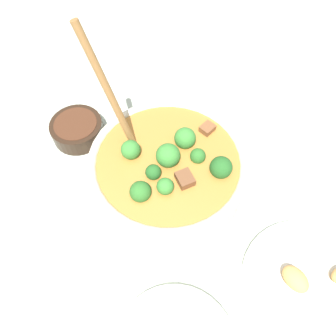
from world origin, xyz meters
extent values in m
plane|color=#ADBCAD|center=(0.00, 0.00, 0.00)|extent=(4.00, 4.00, 0.00)
cylinder|color=beige|center=(0.00, 0.00, 0.04)|extent=(0.27, 0.27, 0.08)
torus|color=beige|center=(0.00, 0.00, 0.08)|extent=(0.27, 0.27, 0.02)
cylinder|color=#B27533|center=(0.00, 0.00, 0.05)|extent=(0.25, 0.25, 0.05)
sphere|color=#387F33|center=(0.06, 0.02, 0.09)|extent=(0.03, 0.03, 0.03)
cylinder|color=#6B9956|center=(0.06, 0.02, 0.07)|extent=(0.01, 0.01, 0.02)
sphere|color=#235B23|center=(0.01, 0.04, 0.09)|extent=(0.03, 0.03, 0.03)
cylinder|color=#6B9956|center=(0.01, 0.04, 0.07)|extent=(0.01, 0.01, 0.01)
sphere|color=#387F33|center=(-0.02, 0.05, 0.09)|extent=(0.03, 0.03, 0.03)
cylinder|color=#6B9956|center=(-0.02, 0.05, 0.07)|extent=(0.01, 0.01, 0.01)
sphere|color=#387F33|center=(0.00, 0.00, 0.09)|extent=(0.04, 0.04, 0.04)
cylinder|color=#6B9956|center=(0.00, 0.00, 0.06)|extent=(0.01, 0.01, 0.02)
sphere|color=#2D6B28|center=(0.01, 0.08, 0.08)|extent=(0.03, 0.03, 0.03)
cylinder|color=#6B9956|center=(0.01, 0.08, 0.06)|extent=(0.01, 0.01, 0.02)
sphere|color=#387F33|center=(-0.01, -0.05, 0.09)|extent=(0.04, 0.04, 0.04)
cylinder|color=#6B9956|center=(-0.01, -0.05, 0.06)|extent=(0.01, 0.01, 0.02)
sphere|color=#2D6B28|center=(-0.04, -0.03, 0.08)|extent=(0.03, 0.03, 0.03)
cylinder|color=#6B9956|center=(-0.04, -0.03, 0.06)|extent=(0.01, 0.01, 0.01)
sphere|color=#235B23|center=(-0.09, -0.02, 0.09)|extent=(0.04, 0.04, 0.04)
cylinder|color=#6B9956|center=(-0.09, -0.02, 0.06)|extent=(0.01, 0.01, 0.02)
cube|color=brown|center=(-0.03, -0.09, 0.08)|extent=(0.03, 0.03, 0.02)
cube|color=brown|center=(-0.04, 0.02, 0.08)|extent=(0.04, 0.04, 0.02)
ellipsoid|color=olive|center=(0.07, 0.00, 0.07)|extent=(0.04, 0.03, 0.01)
cylinder|color=olive|center=(0.10, -0.01, 0.18)|extent=(0.08, 0.02, 0.22)
cylinder|color=black|center=(0.22, -0.02, 0.02)|extent=(0.10, 0.10, 0.04)
cylinder|color=#472819|center=(0.22, -0.02, 0.03)|extent=(0.09, 0.09, 0.01)
cylinder|color=silver|center=(-0.29, 0.07, 0.01)|extent=(0.22, 0.22, 0.01)
ellipsoid|color=tan|center=(-0.26, 0.07, 0.03)|extent=(0.05, 0.05, 0.03)
camera|label=1|loc=(-0.14, 0.27, 0.54)|focal=35.00mm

